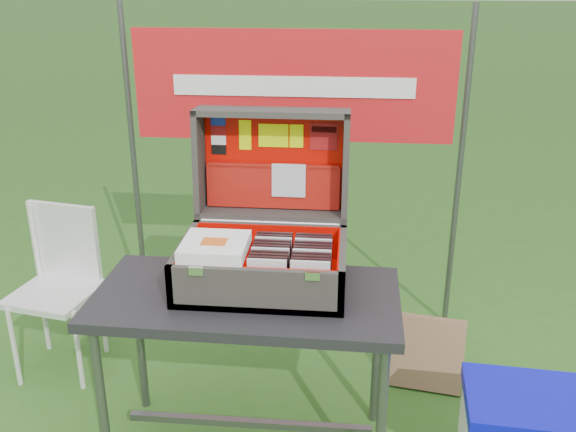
# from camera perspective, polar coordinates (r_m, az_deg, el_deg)

# --- Properties ---
(table) EXTENTS (1.15, 0.59, 0.71)m
(table) POSITION_cam_1_polar(r_m,az_deg,el_deg) (2.60, -3.55, -13.84)
(table) COLOR #242426
(table) RESTS_ON ground
(table_top) EXTENTS (1.15, 0.59, 0.04)m
(table_top) POSITION_cam_1_polar(r_m,az_deg,el_deg) (2.42, -3.73, -7.31)
(table_top) COLOR #242426
(table_top) RESTS_ON ground
(table_leg_fl) EXTENTS (0.04, 0.04, 0.67)m
(table_leg_fl) POSITION_cam_1_polar(r_m,az_deg,el_deg) (2.56, -16.18, -15.97)
(table_leg_fl) COLOR #59595B
(table_leg_fl) RESTS_ON ground
(table_leg_fr) EXTENTS (0.04, 0.04, 0.67)m
(table_leg_fr) POSITION_cam_1_polar(r_m,az_deg,el_deg) (2.41, 8.27, -17.84)
(table_leg_fr) COLOR #59595B
(table_leg_fr) RESTS_ON ground
(table_leg_bl) EXTENTS (0.04, 0.04, 0.67)m
(table_leg_bl) POSITION_cam_1_polar(r_m,az_deg,el_deg) (2.90, -13.02, -10.75)
(table_leg_bl) COLOR #59595B
(table_leg_bl) RESTS_ON ground
(table_leg_br) EXTENTS (0.04, 0.04, 0.67)m
(table_leg_br) POSITION_cam_1_polar(r_m,az_deg,el_deg) (2.78, 7.89, -12.00)
(table_leg_br) COLOR #59595B
(table_leg_br) RESTS_ON ground
(table_brace) EXTENTS (0.99, 0.03, 0.03)m
(table_brace) POSITION_cam_1_polar(r_m,az_deg,el_deg) (2.74, -3.43, -17.89)
(table_brace) COLOR #59595B
(table_brace) RESTS_ON ground
(suitcase) EXTENTS (0.63, 0.61, 0.61)m
(suitcase) POSITION_cam_1_polar(r_m,az_deg,el_deg) (2.40, -2.15, 0.99)
(suitcase) COLOR #48443F
(suitcase) RESTS_ON table
(suitcase_base_bottom) EXTENTS (0.63, 0.45, 0.02)m
(suitcase_base_bottom) POSITION_cam_1_polar(r_m,az_deg,el_deg) (2.47, -2.24, -5.87)
(suitcase_base_bottom) COLOR #48443F
(suitcase_base_bottom) RESTS_ON table_top
(suitcase_base_wall_front) EXTENTS (0.63, 0.02, 0.17)m
(suitcase_base_wall_front) POSITION_cam_1_polar(r_m,az_deg,el_deg) (2.25, -2.98, -6.68)
(suitcase_base_wall_front) COLOR #48443F
(suitcase_base_wall_front) RESTS_ON table_top
(suitcase_base_wall_back) EXTENTS (0.63, 0.02, 0.17)m
(suitcase_base_wall_back) POSITION_cam_1_polar(r_m,az_deg,el_deg) (2.63, -1.66, -2.39)
(suitcase_base_wall_back) COLOR #48443F
(suitcase_base_wall_back) RESTS_ON table_top
(suitcase_base_wall_left) EXTENTS (0.02, 0.45, 0.17)m
(suitcase_base_wall_left) POSITION_cam_1_polar(r_m,az_deg,el_deg) (2.49, -9.16, -4.03)
(suitcase_base_wall_left) COLOR #48443F
(suitcase_base_wall_left) RESTS_ON table_top
(suitcase_base_wall_right) EXTENTS (0.02, 0.45, 0.17)m
(suitcase_base_wall_right) POSITION_cam_1_polar(r_m,az_deg,el_deg) (2.42, 4.85, -4.65)
(suitcase_base_wall_right) COLOR #48443F
(suitcase_base_wall_right) RESTS_ON table_top
(suitcase_liner_floor) EXTENTS (0.58, 0.40, 0.01)m
(suitcase_liner_floor) POSITION_cam_1_polar(r_m,az_deg,el_deg) (2.46, -2.25, -5.55)
(suitcase_liner_floor) COLOR red
(suitcase_liner_floor) RESTS_ON suitcase_base_bottom
(suitcase_latch_left) EXTENTS (0.05, 0.01, 0.03)m
(suitcase_latch_left) POSITION_cam_1_polar(r_m,az_deg,el_deg) (2.24, -8.18, -4.87)
(suitcase_latch_left) COLOR silver
(suitcase_latch_left) RESTS_ON suitcase_base_wall_front
(suitcase_latch_right) EXTENTS (0.05, 0.01, 0.03)m
(suitcase_latch_right) POSITION_cam_1_polar(r_m,az_deg,el_deg) (2.18, 2.19, -5.36)
(suitcase_latch_right) COLOR silver
(suitcase_latch_right) RESTS_ON suitcase_base_wall_front
(suitcase_hinge) EXTENTS (0.56, 0.02, 0.02)m
(suitcase_hinge) POSITION_cam_1_polar(r_m,az_deg,el_deg) (2.60, -1.64, -0.59)
(suitcase_hinge) COLOR silver
(suitcase_hinge) RESTS_ON suitcase_base_wall_back
(suitcase_lid_back) EXTENTS (0.63, 0.05, 0.45)m
(suitcase_lid_back) POSITION_cam_1_polar(r_m,az_deg,el_deg) (2.69, -1.25, 4.96)
(suitcase_lid_back) COLOR #48443F
(suitcase_lid_back) RESTS_ON suitcase_base_wall_back
(suitcase_lid_rim_far) EXTENTS (0.63, 0.17, 0.04)m
(suitcase_lid_rim_far) POSITION_cam_1_polar(r_m,az_deg,el_deg) (2.59, -1.44, 9.19)
(suitcase_lid_rim_far) COLOR #48443F
(suitcase_lid_rim_far) RESTS_ON suitcase_lid_back
(suitcase_lid_rim_near) EXTENTS (0.63, 0.17, 0.04)m
(suitcase_lid_rim_near) POSITION_cam_1_polar(r_m,az_deg,el_deg) (2.68, -1.43, 0.21)
(suitcase_lid_rim_near) COLOR #48443F
(suitcase_lid_rim_near) RESTS_ON suitcase_lid_back
(suitcase_lid_rim_left) EXTENTS (0.02, 0.20, 0.46)m
(suitcase_lid_rim_left) POSITION_cam_1_polar(r_m,az_deg,el_deg) (2.68, -7.86, 4.75)
(suitcase_lid_rim_left) COLOR #48443F
(suitcase_lid_rim_left) RESTS_ON suitcase_lid_back
(suitcase_lid_rim_right) EXTENTS (0.02, 0.20, 0.46)m
(suitcase_lid_rim_right) POSITION_cam_1_polar(r_m,az_deg,el_deg) (2.61, 5.17, 4.42)
(suitcase_lid_rim_right) COLOR #48443F
(suitcase_lid_rim_right) RESTS_ON suitcase_lid_back
(suitcase_lid_liner) EXTENTS (0.57, 0.03, 0.39)m
(suitcase_lid_liner) POSITION_cam_1_polar(r_m,az_deg,el_deg) (2.68, -1.29, 4.89)
(suitcase_lid_liner) COLOR red
(suitcase_lid_liner) RESTS_ON suitcase_lid_back
(suitcase_liner_wall_front) EXTENTS (0.58, 0.01, 0.14)m
(suitcase_liner_wall_front) POSITION_cam_1_polar(r_m,az_deg,el_deg) (2.26, -2.93, -6.22)
(suitcase_liner_wall_front) COLOR red
(suitcase_liner_wall_front) RESTS_ON suitcase_base_bottom
(suitcase_liner_wall_back) EXTENTS (0.58, 0.01, 0.14)m
(suitcase_liner_wall_back) POSITION_cam_1_polar(r_m,az_deg,el_deg) (2.61, -1.70, -2.28)
(suitcase_liner_wall_back) COLOR red
(suitcase_liner_wall_back) RESTS_ON suitcase_base_bottom
(suitcase_liner_wall_left) EXTENTS (0.01, 0.40, 0.14)m
(suitcase_liner_wall_left) POSITION_cam_1_polar(r_m,az_deg,el_deg) (2.48, -8.83, -3.79)
(suitcase_liner_wall_left) COLOR red
(suitcase_liner_wall_left) RESTS_ON suitcase_base_bottom
(suitcase_liner_wall_right) EXTENTS (0.01, 0.40, 0.14)m
(suitcase_liner_wall_right) POSITION_cam_1_polar(r_m,az_deg,el_deg) (2.41, 4.49, -4.37)
(suitcase_liner_wall_right) COLOR red
(suitcase_liner_wall_right) RESTS_ON suitcase_base_bottom
(suitcase_lid_pocket) EXTENTS (0.56, 0.04, 0.18)m
(suitcase_lid_pocket) POSITION_cam_1_polar(r_m,az_deg,el_deg) (2.69, -1.33, 2.62)
(suitcase_lid_pocket) COLOR #A3150E
(suitcase_lid_pocket) RESTS_ON suitcase_lid_liner
(suitcase_pocket_edge) EXTENTS (0.55, 0.02, 0.02)m
(suitcase_pocket_edge) POSITION_cam_1_polar(r_m,az_deg,el_deg) (2.66, -1.35, 4.45)
(suitcase_pocket_edge) COLOR #A3150E
(suitcase_pocket_edge) RESTS_ON suitcase_lid_pocket
(suitcase_pocket_cd) EXTENTS (0.14, 0.02, 0.14)m
(suitcase_pocket_cd) POSITION_cam_1_polar(r_m,az_deg,el_deg) (2.65, 0.06, 3.18)
(suitcase_pocket_cd) COLOR silver
(suitcase_pocket_cd) RESTS_ON suitcase_lid_pocket
(lid_sticker_cc_a) EXTENTS (0.06, 0.01, 0.04)m
(lid_sticker_cc_a) POSITION_cam_1_polar(r_m,az_deg,el_deg) (2.68, -6.23, 8.39)
(lid_sticker_cc_a) COLOR #1933B2
(lid_sticker_cc_a) RESTS_ON suitcase_lid_liner
(lid_sticker_cc_b) EXTENTS (0.06, 0.01, 0.04)m
(lid_sticker_cc_b) POSITION_cam_1_polar(r_m,az_deg,el_deg) (2.69, -6.21, 7.55)
(lid_sticker_cc_b) COLOR #A01214
(lid_sticker_cc_b) RESTS_ON suitcase_lid_liner
(lid_sticker_cc_c) EXTENTS (0.06, 0.01, 0.04)m
(lid_sticker_cc_c) POSITION_cam_1_polar(r_m,az_deg,el_deg) (2.69, -6.19, 6.71)
(lid_sticker_cc_c) COLOR white
(lid_sticker_cc_c) RESTS_ON suitcase_lid_liner
(lid_sticker_cc_d) EXTENTS (0.06, 0.01, 0.04)m
(lid_sticker_cc_d) POSITION_cam_1_polar(r_m,az_deg,el_deg) (2.70, -6.17, 5.87)
(lid_sticker_cc_d) COLOR black
(lid_sticker_cc_d) RESTS_ON suitcase_lid_liner
(lid_card_neon_tall) EXTENTS (0.05, 0.01, 0.12)m
(lid_card_neon_tall) POSITION_cam_1_polar(r_m,az_deg,el_deg) (2.67, -3.83, 7.20)
(lid_card_neon_tall) COLOR #D7F001
(lid_card_neon_tall) RESTS_ON suitcase_lid_liner
(lid_card_neon_main) EXTENTS (0.12, 0.01, 0.10)m
(lid_card_neon_main) POSITION_cam_1_polar(r_m,az_deg,el_deg) (2.65, -1.31, 7.16)
(lid_card_neon_main) COLOR #D7F001
(lid_card_neon_main) RESTS_ON suitcase_lid_liner
(lid_card_neon_small) EXTENTS (0.06, 0.01, 0.10)m
(lid_card_neon_small) POSITION_cam_1_polar(r_m,az_deg,el_deg) (2.64, 0.76, 7.11)
(lid_card_neon_small) COLOR #D7F001
(lid_card_neon_small) RESTS_ON suitcase_lid_liner
(lid_sticker_band) EXTENTS (0.11, 0.01, 0.11)m
(lid_sticker_band) POSITION_cam_1_polar(r_m,az_deg,el_deg) (2.64, 3.20, 7.05)
(lid_sticker_band) COLOR #A01214
(lid_sticker_band) RESTS_ON suitcase_lid_liner
(lid_sticker_band_bar) EXTENTS (0.10, 0.00, 0.02)m
(lid_sticker_band_bar) POSITION_cam_1_polar(r_m,az_deg,el_deg) (2.63, 3.21, 7.69)
(lid_sticker_band_bar) COLOR black
(lid_sticker_band_bar) RESTS_ON suitcase_lid_liner
(cd_left_0) EXTENTS (0.14, 0.01, 0.16)m
(cd_left_0) POSITION_cam_1_polar(r_m,az_deg,el_deg) (2.26, -1.87, -5.71)
(cd_left_0) COLOR silver
(cd_left_0) RESTS_ON suitcase_liner_floor
(cd_left_1) EXTENTS (0.14, 0.01, 0.16)m
(cd_left_1) POSITION_cam_1_polar(r_m,az_deg,el_deg) (2.29, -1.80, -5.43)
(cd_left_1) COLOR black
(cd_left_1) RESTS_ON suitcase_liner_floor
(cd_left_2) EXTENTS (0.14, 0.01, 0.16)m
(cd_left_2) POSITION_cam_1_polar(r_m,az_deg,el_deg) (2.31, -1.72, -5.16)
(cd_left_2) COLOR black
(cd_left_2) RESTS_ON suitcase_liner_floor
(cd_left_3) EXTENTS (0.14, 0.01, 0.16)m
(cd_left_3) POSITION_cam_1_polar(r_m,az_deg,el_deg) (2.33, -1.65, -4.89)
(cd_left_3) COLOR black
(cd_left_3) RESTS_ON suitcase_liner_floor
(cd_left_4) EXTENTS (0.14, 0.01, 0.16)m
(cd_left_4) POSITION_cam_1_polar(r_m,az_deg,el_deg) (2.35, -1.57, -4.63)
(cd_left_4) COLOR silver
(cd_left_4) RESTS_ON suitcase_liner_floor
(cd_left_5) EXTENTS (0.14, 0.01, 0.16)m
(cd_left_5) POSITION_cam_1_polar(r_m,az_deg,el_deg) (2.37, -1.50, -4.37)
(cd_left_5) COLOR black
(cd_left_5) RESTS_ON suitcase_liner_floor
(cd_left_6) EXTENTS (0.14, 0.01, 0.16)m
(cd_left_6) POSITION_cam_1_polar(r_m,az_deg,el_deg) (2.40, -1.43, -4.12)
(cd_left_6) COLOR black
(cd_left_6) RESTS_ON suitcase_liner_floor
(cd_left_7) EXTENTS (0.14, 0.01, 0.16)m
(cd_left_7) POSITION_cam_1_polar(r_m,az_deg,el_deg) (2.42, -1.36, -3.87)
(cd_left_7) COLOR black
(cd_left_7) RESTS_ON suitcase_liner_floor
(cd_left_8) EXTENTS (0.14, 0.01, 0.16)m
(cd_left_8) POSITION_cam_1_polar(r_m,az_deg,el_deg) (2.44, -1.29, -3.63)
(cd_left_8) COLOR silver
(cd_left_8) RESTS_ON suitcase_liner_floor
(cd_left_9) EXTENTS (0.14, 0.01, 0.16)m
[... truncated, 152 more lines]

